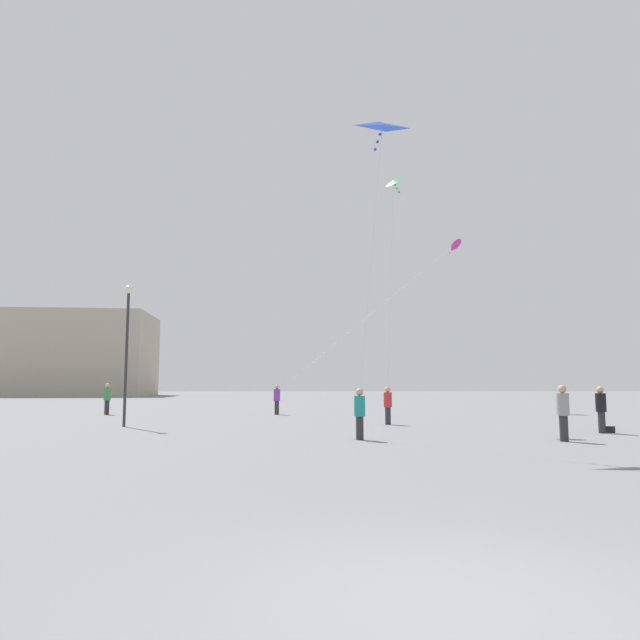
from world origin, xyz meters
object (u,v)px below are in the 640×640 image
object	(u,v)px
person_in_grey	(563,410)
lamppost_east	(127,333)
person_in_black	(601,407)
person_in_teal	(360,411)
person_in_green	(107,397)
person_in_purple	(277,398)
person_in_red	(388,404)
handbag_beside_flyer	(610,430)
kite_magenta_diamond	(453,246)
kite_emerald_diamond	(393,185)
kite_cobalt_delta	(382,130)
building_left_hall	(64,355)

from	to	relation	value
person_in_grey	lamppost_east	xyz separation A→B (m)	(-15.37, 7.15, 2.94)
person_in_black	person_in_teal	xyz separation A→B (m)	(-9.02, -2.15, -0.03)
person_in_black	person_in_green	xyz separation A→B (m)	(-21.95, 14.20, 0.08)
person_in_teal	person_in_grey	distance (m)	6.29
person_in_purple	person_in_red	bearing A→B (deg)	-39.32
person_in_black	handbag_beside_flyer	world-z (taller)	person_in_black
person_in_grey	kite_magenta_diamond	xyz separation A→B (m)	(3.06, 22.73, 10.63)
person_in_green	kite_emerald_diamond	size ratio (longest dim) A/B	0.19
person_in_grey	lamppost_east	world-z (taller)	lamppost_east
person_in_red	handbag_beside_flyer	bearing A→B (deg)	-145.09
person_in_purple	kite_cobalt_delta	xyz separation A→B (m)	(3.79, -16.30, 9.13)
kite_magenta_diamond	lamppost_east	distance (m)	25.33
person_in_purple	kite_magenta_diamond	size ratio (longest dim) A/B	0.13
person_in_purple	kite_emerald_diamond	distance (m)	14.57
kite_emerald_diamond	building_left_hall	bearing A→B (deg)	120.21
person_in_grey	handbag_beside_flyer	bearing A→B (deg)	120.00
person_in_red	lamppost_east	bearing A→B (deg)	71.90
kite_emerald_diamond	lamppost_east	distance (m)	13.27
person_in_teal	person_in_grey	bearing A→B (deg)	90.32
person_in_green	handbag_beside_flyer	distance (m)	26.39
person_in_black	person_in_grey	world-z (taller)	person_in_grey
person_in_red	kite_magenta_diamond	bearing A→B (deg)	-47.78
person_in_green	lamppost_east	distance (m)	11.09
lamppost_east	kite_magenta_diamond	bearing A→B (deg)	40.22
kite_cobalt_delta	building_left_hall	distance (m)	85.21
person_in_teal	person_in_green	distance (m)	20.83
person_in_red	person_in_grey	world-z (taller)	person_in_grey
person_in_purple	lamppost_east	distance (m)	11.75
person_in_green	handbag_beside_flyer	size ratio (longest dim) A/B	5.67
person_in_black	kite_cobalt_delta	size ratio (longest dim) A/B	0.18
handbag_beside_flyer	person_in_black	bearing A→B (deg)	-164.05
person_in_purple	person_in_green	bearing A→B (deg)	-161.56
kite_emerald_diamond	person_in_green	bearing A→B (deg)	146.87
kite_magenta_diamond	building_left_hall	bearing A→B (deg)	131.39
kite_emerald_diamond	handbag_beside_flyer	bearing A→B (deg)	-30.44
person_in_purple	handbag_beside_flyer	xyz separation A→B (m)	(12.40, -13.68, -0.83)
person_in_purple	kite_magenta_diamond	world-z (taller)	kite_magenta_diamond
kite_emerald_diamond	kite_cobalt_delta	bearing A→B (deg)	-102.98
handbag_beside_flyer	lamppost_east	bearing A→B (deg)	167.57
person_in_teal	kite_magenta_diamond	xyz separation A→B (m)	(9.29, 21.91, 10.69)
kite_magenta_diamond	lamppost_east	xyz separation A→B (m)	(-18.43, -15.59, -7.69)
person_in_teal	lamppost_east	size ratio (longest dim) A/B	0.27
person_in_black	person_in_green	distance (m)	26.14
person_in_green	lamppost_east	bearing A→B (deg)	-144.90
person_in_red	handbag_beside_flyer	world-z (taller)	person_in_red
person_in_black	handbag_beside_flyer	size ratio (longest dim) A/B	5.24
kite_magenta_diamond	lamppost_east	size ratio (longest dim) A/B	2.21
kite_magenta_diamond	building_left_hall	xyz separation A→B (m)	(-47.19, 53.55, -5.15)
person_in_red	handbag_beside_flyer	size ratio (longest dim) A/B	5.15
person_in_teal	kite_emerald_diamond	distance (m)	11.84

